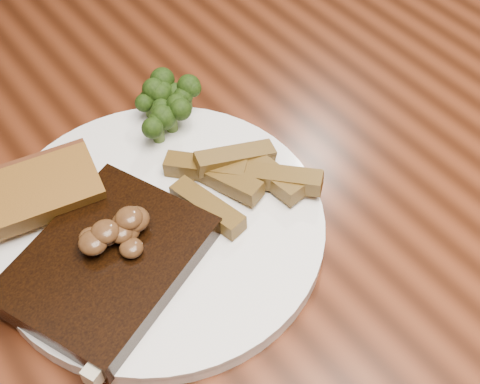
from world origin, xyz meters
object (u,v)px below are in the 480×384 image
Objects in this scene: dining_table at (241,252)px; steak at (108,263)px; chair_far at (54,7)px; potato_wedges at (231,172)px; garlic_bread at (46,205)px; plate at (160,228)px.

steak reaches higher than dining_table.
steak is (-0.26, -0.74, 0.28)m from chair_far.
potato_wedges is at bearing 106.79° from dining_table.
dining_table is 0.76m from chair_far.
garlic_bread reaches higher than dining_table.
chair_far is at bearing 80.71° from dining_table.
garlic_bread reaches higher than plate.
steak is 1.60× the size of garlic_bread.
dining_table is 0.12m from potato_wedges.
chair_far reaches higher than potato_wedges.
chair_far is 3.15× the size of plate.
dining_table is 0.13m from plate.
chair_far is at bearing 80.31° from potato_wedges.
steak reaches higher than plate.
dining_table is 0.21m from garlic_bread.
plate is 0.10m from garlic_bread.
steak is 1.64× the size of potato_wedges.
dining_table is 5.61× the size of plate.
chair_far is 9.45× the size of potato_wedges.
dining_table is 10.25× the size of steak.
potato_wedges is at bearing -14.67° from steak.
dining_table is 16.84× the size of potato_wedges.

